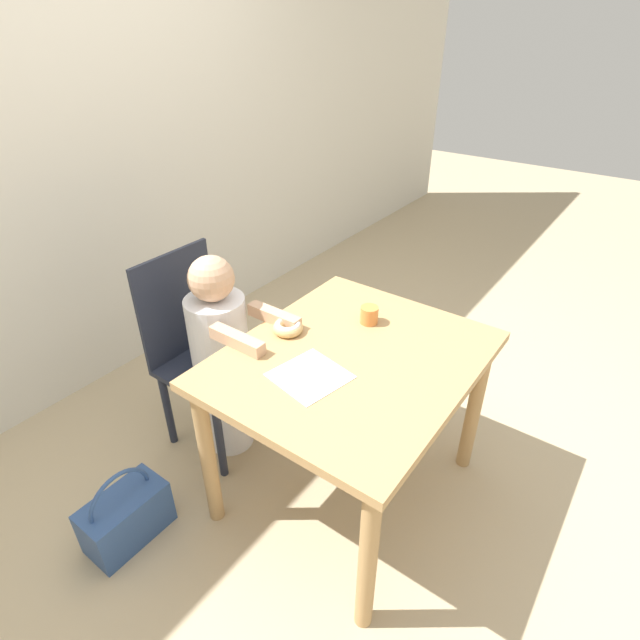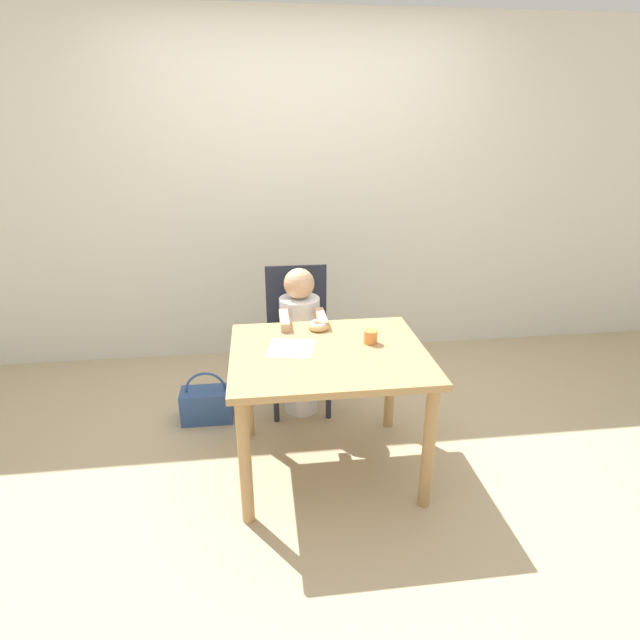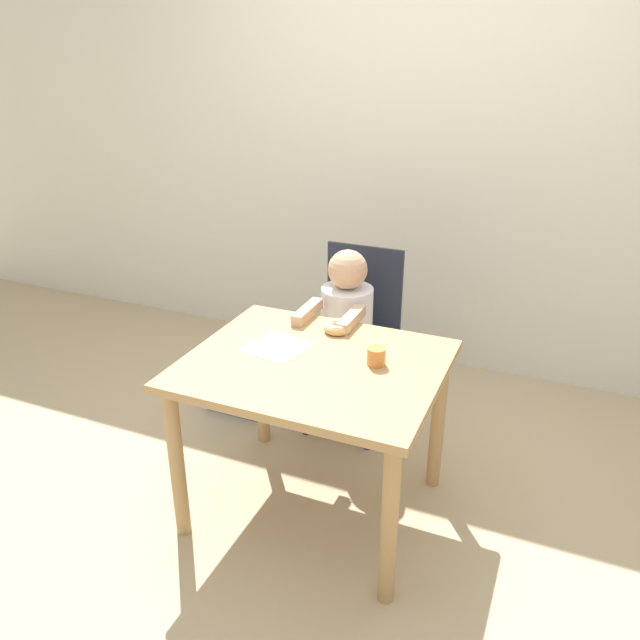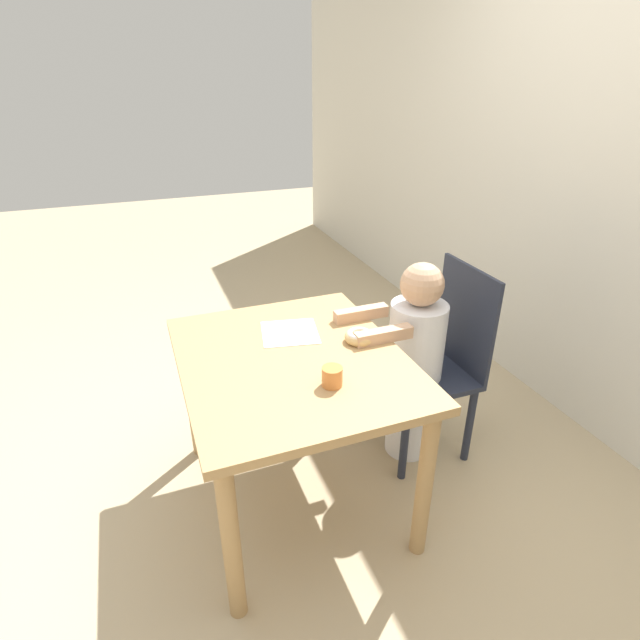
{
  "view_description": "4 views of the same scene",
  "coord_description": "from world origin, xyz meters",
  "views": [
    {
      "loc": [
        -1.25,
        -0.77,
        1.76
      ],
      "look_at": [
        -0.03,
        0.12,
        0.82
      ],
      "focal_mm": 28.0,
      "sensor_mm": 36.0,
      "label": 1
    },
    {
      "loc": [
        -0.33,
        -2.25,
        1.78
      ],
      "look_at": [
        -0.03,
        0.12,
        0.82
      ],
      "focal_mm": 28.0,
      "sensor_mm": 36.0,
      "label": 2
    },
    {
      "loc": [
        0.86,
        -1.96,
        1.83
      ],
      "look_at": [
        -0.03,
        0.12,
        0.82
      ],
      "focal_mm": 35.0,
      "sensor_mm": 36.0,
      "label": 3
    },
    {
      "loc": [
        1.55,
        -0.48,
        1.67
      ],
      "look_at": [
        -0.03,
        0.12,
        0.82
      ],
      "focal_mm": 28.0,
      "sensor_mm": 36.0,
      "label": 4
    }
  ],
  "objects": [
    {
      "name": "ground_plane",
      "position": [
        0.0,
        0.0,
        0.0
      ],
      "size": [
        12.0,
        12.0,
        0.0
      ],
      "primitive_type": "plane",
      "color": "tan"
    },
    {
      "name": "wall_back",
      "position": [
        0.0,
        1.57,
        1.25
      ],
      "size": [
        8.0,
        0.05,
        2.5
      ],
      "color": "silver",
      "rests_on": "ground_plane"
    },
    {
      "name": "dining_table",
      "position": [
        0.0,
        0.0,
        0.6
      ],
      "size": [
        0.98,
        0.82,
        0.7
      ],
      "color": "tan",
      "rests_on": "ground_plane"
    },
    {
      "name": "chair",
      "position": [
        -0.09,
        0.73,
        0.46
      ],
      "size": [
        0.4,
        0.41,
        0.92
      ],
      "color": "#232838",
      "rests_on": "ground_plane"
    },
    {
      "name": "child_figure",
      "position": [
        -0.09,
        0.6,
        0.49
      ],
      "size": [
        0.26,
        0.47,
        0.97
      ],
      "color": "white",
      "rests_on": "ground_plane"
    },
    {
      "name": "donut",
      "position": [
        -0.02,
        0.29,
        0.73
      ],
      "size": [
        0.12,
        0.12,
        0.04
      ],
      "color": "#DBB270",
      "rests_on": "dining_table"
    },
    {
      "name": "napkin",
      "position": [
        -0.19,
        0.05,
        0.71
      ],
      "size": [
        0.27,
        0.27,
        0.0
      ],
      "color": "white",
      "rests_on": "dining_table"
    },
    {
      "name": "handbag",
      "position": [
        -0.7,
        0.56,
        0.11
      ],
      "size": [
        0.32,
        0.17,
        0.34
      ],
      "color": "#2D4C84",
      "rests_on": "ground_plane"
    },
    {
      "name": "cup",
      "position": [
        0.23,
        0.07,
        0.74
      ],
      "size": [
        0.07,
        0.07,
        0.07
      ],
      "color": "orange",
      "rests_on": "dining_table"
    }
  ]
}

